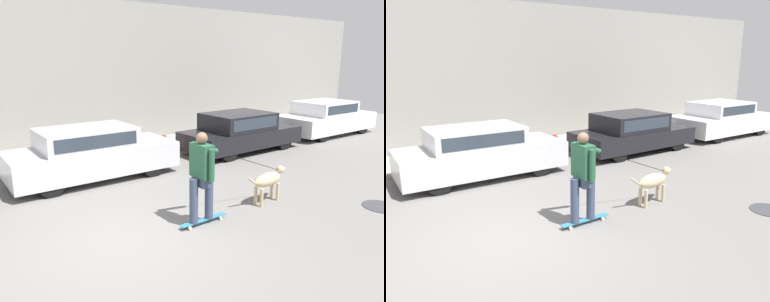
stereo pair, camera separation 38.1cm
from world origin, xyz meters
The scene contains 10 objects.
ground_plane centered at (0.00, 0.00, 0.00)m, with size 36.00×36.00×0.00m, color slate.
back_wall centered at (0.00, 6.81, 2.41)m, with size 32.00×0.30×4.83m.
sidewalk_curb centered at (0.00, 5.64, 0.07)m, with size 30.00×2.02×0.14m.
parked_car_1 centered at (0.85, 3.57, 0.65)m, with size 4.13×1.66×1.32m.
parked_car_2 centered at (5.91, 3.57, 0.62)m, with size 4.08×1.86×1.27m.
parked_car_3 centered at (10.55, 3.57, 0.65)m, with size 4.24×1.84×1.34m.
dog centered at (3.23, -0.16, 0.49)m, with size 1.25×0.37×0.73m.
skateboarder centered at (1.44, -0.21, 0.98)m, with size 2.68×0.65×1.73m.
manhole_cover centered at (4.94, -1.73, 0.01)m, with size 0.73×0.73×0.01m.
fire_hydrant centered at (3.47, 4.38, 0.36)m, with size 0.18×0.18×0.69m.
Camera 2 is at (-2.15, -5.49, 2.99)m, focal length 35.00 mm.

